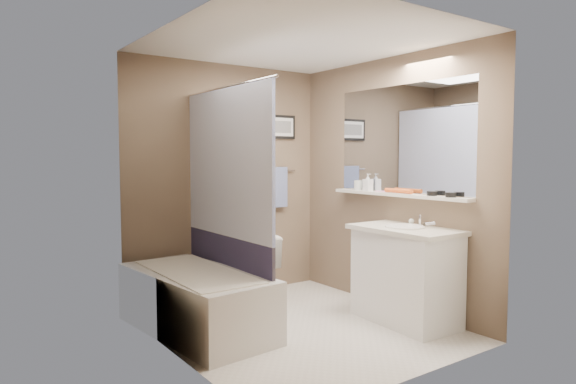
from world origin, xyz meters
TOP-DOWN VIEW (x-y plane):
  - ground at (0.00, 0.00)m, footprint 2.50×2.50m
  - ceiling at (0.00, 0.00)m, footprint 2.20×2.50m
  - wall_back at (0.00, 1.23)m, footprint 2.20×0.04m
  - wall_front at (0.00, -1.23)m, footprint 2.20×0.04m
  - wall_left at (-1.08, 0.00)m, footprint 0.04×2.50m
  - wall_right at (1.08, 0.00)m, footprint 0.04×2.50m
  - tile_surround at (-1.09, 0.50)m, footprint 0.02×1.55m
  - curtain_rod at (-0.40, 0.50)m, footprint 0.02×1.55m
  - curtain_upper at (-0.40, 0.50)m, footprint 0.03×1.45m
  - curtain_lower at (-0.40, 0.50)m, footprint 0.03×1.45m
  - mirror at (1.09, -0.15)m, footprint 0.02×1.60m
  - shelf at (1.04, -0.15)m, footprint 0.12×1.60m
  - towel_bar at (0.55, 1.22)m, footprint 0.60×0.02m
  - towel at (0.55, 1.20)m, footprint 0.34×0.05m
  - art_frame at (0.55, 1.23)m, footprint 0.62×0.02m
  - art_mat at (0.55, 1.22)m, footprint 0.56×0.00m
  - art_image at (0.55, 1.22)m, footprint 0.50×0.00m
  - door at (0.55, -1.24)m, footprint 0.80×0.02m
  - door_handle at (0.22, -1.19)m, footprint 0.10×0.02m
  - bathtub at (-0.75, 0.41)m, footprint 0.84×1.56m
  - tub_rim at (-0.75, 0.41)m, footprint 0.56×1.36m
  - toilet at (0.09, 0.92)m, footprint 0.51×0.74m
  - vanity at (0.85, -0.43)m, footprint 0.56×0.93m
  - countertop at (0.84, -0.43)m, footprint 0.54×0.96m
  - sink_basin at (0.83, -0.43)m, footprint 0.34×0.34m
  - faucet_spout at (1.03, -0.43)m, footprint 0.02×0.02m
  - faucet_knob at (1.03, -0.33)m, footprint 0.05×0.05m
  - candle_bowl_near at (1.04, -0.75)m, footprint 0.09×0.09m
  - candle_bowl_far at (1.04, -0.55)m, footprint 0.09×0.09m
  - hair_brush_front at (1.04, -0.23)m, footprint 0.06×0.22m
  - hair_brush_back at (1.04, -0.13)m, footprint 0.07×0.22m
  - pink_comb at (1.04, 0.04)m, footprint 0.05×0.16m
  - glass_jar at (1.04, 0.38)m, footprint 0.08×0.08m
  - soap_bottle at (1.04, 0.23)m, footprint 0.08×0.08m

SIDE VIEW (x-z plane):
  - ground at x=0.00m, z-range 0.00..0.00m
  - bathtub at x=-0.75m, z-range 0.00..0.50m
  - toilet at x=0.09m, z-range 0.00..0.70m
  - vanity at x=0.85m, z-range 0.00..0.80m
  - tub_rim at x=-0.75m, z-range 0.49..0.51m
  - curtain_lower at x=-0.40m, z-range 0.40..0.76m
  - countertop at x=0.84m, z-range 0.80..0.84m
  - sink_basin at x=0.83m, z-range 0.84..0.86m
  - faucet_knob at x=1.03m, z-range 0.84..0.90m
  - faucet_spout at x=1.03m, z-range 0.84..0.94m
  - tile_surround at x=-1.09m, z-range 0.00..2.00m
  - door at x=0.55m, z-range 0.00..2.00m
  - door_handle at x=0.22m, z-range 0.99..1.01m
  - shelf at x=1.04m, z-range 1.09..1.11m
  - pink_comb at x=1.04m, z-range 1.11..1.12m
  - towel at x=0.55m, z-range 0.90..1.34m
  - candle_bowl_near at x=1.04m, z-range 1.11..1.16m
  - candle_bowl_far at x=1.04m, z-range 1.11..1.16m
  - hair_brush_front at x=1.04m, z-range 1.12..1.16m
  - hair_brush_back at x=1.04m, z-range 1.12..1.16m
  - glass_jar at x=1.04m, z-range 1.11..1.22m
  - wall_back at x=0.00m, z-range 0.00..2.40m
  - wall_front at x=0.00m, z-range 0.00..2.40m
  - wall_left at x=-1.08m, z-range 0.00..2.40m
  - wall_right at x=1.08m, z-range 0.00..2.40m
  - soap_bottle at x=1.04m, z-range 1.11..1.29m
  - towel_bar at x=0.55m, z-range 1.29..1.31m
  - curtain_upper at x=-0.40m, z-range 0.76..2.04m
  - mirror at x=1.09m, z-range 1.12..2.12m
  - art_frame at x=0.55m, z-range 1.65..1.91m
  - art_mat at x=0.55m, z-range 1.68..1.88m
  - art_image at x=0.55m, z-range 1.72..1.84m
  - curtain_rod at x=-0.40m, z-range 2.04..2.06m
  - ceiling at x=0.00m, z-range 2.36..2.40m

